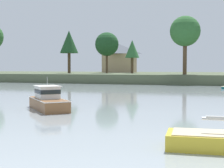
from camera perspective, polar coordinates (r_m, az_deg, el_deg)
far_shore_bank at (r=89.96m, az=12.17°, el=1.20°), size 195.04×49.74×1.96m
cruiser_wood at (r=27.72m, az=-11.02°, el=-3.23°), size 5.88×6.08×3.27m
shore_tree_right_mid at (r=84.21m, az=3.44°, el=5.87°), size 3.61×3.61×8.29m
shore_tree_far_right at (r=86.13m, az=-0.89°, el=6.75°), size 6.02×6.02×10.41m
shore_tree_inland_a at (r=71.15m, az=12.29°, el=8.67°), size 6.22×6.22×11.99m
shore_tree_far_left at (r=87.25m, az=-7.30°, el=7.02°), size 4.69×4.69×10.90m
cottage_near_water at (r=99.00m, az=1.28°, el=4.46°), size 9.61×6.55×8.32m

